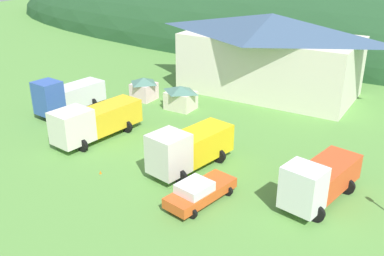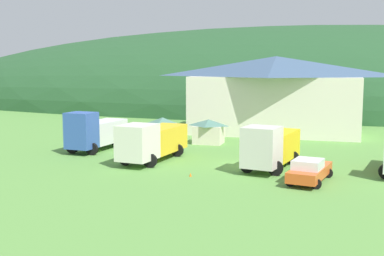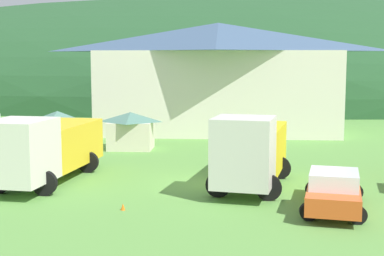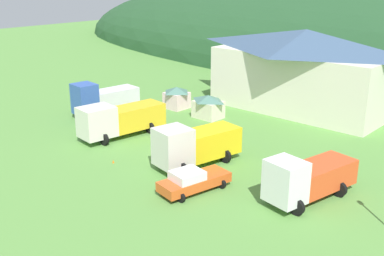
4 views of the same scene
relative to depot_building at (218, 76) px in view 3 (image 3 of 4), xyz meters
The scene contains 9 objects.
ground_plane 20.27m from the depot_building, 90.47° to the right, with size 200.00×200.00×0.00m, color #5B9342.
forested_hill_backdrop 39.40m from the depot_building, 90.24° to the left, with size 164.31×60.00×30.21m, color #234C28.
depot_building is the anchor object (origin of this frame).
play_shed_cream 11.78m from the depot_building, 119.21° to the right, with size 3.07×2.46×2.47m.
play_shed_pink 14.57m from the depot_building, 138.06° to the right, with size 2.51×2.48×2.47m.
heavy_rig_striped 21.73m from the depot_building, 111.25° to the right, with size 3.88×8.66×3.30m.
flatbed_truck_yellow 20.74m from the depot_building, 84.41° to the right, with size 4.06×7.64×3.49m.
service_pickup_orange 24.84m from the depot_building, 77.98° to the right, with size 3.05×5.57×1.66m.
traffic_cone_near_pickup 25.19m from the depot_building, 97.29° to the right, with size 0.36×0.36×0.54m, color orange.
Camera 3 is at (1.22, -25.52, 5.87)m, focal length 51.16 mm.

